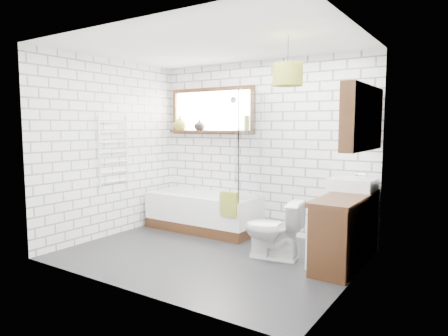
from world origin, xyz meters
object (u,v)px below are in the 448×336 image
Objects in this scene: bathtub at (204,212)px; vanity at (346,230)px; pendant at (288,75)px; toilet at (273,229)px; basin at (352,184)px.

vanity is (2.24, -0.32, 0.12)m from bathtub.
toilet is at bearing 136.98° from pendant.
pendant reaches higher than basin.
basin is (-0.06, 0.42, 0.47)m from vanity.
pendant is (-0.44, -0.97, 1.24)m from basin.
vanity is at bearing -81.81° from basin.
vanity reaches higher than toilet.
bathtub is 2.67m from pendant.
toilet is at bearing -134.29° from basin.
vanity is at bearing 48.06° from pendant.
toilet is (-0.71, -0.72, -0.50)m from basin.
vanity is 0.63m from basin.
vanity reaches higher than bathtub.
bathtub is 2.26m from vanity.
vanity is 4.32× the size of pendant.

